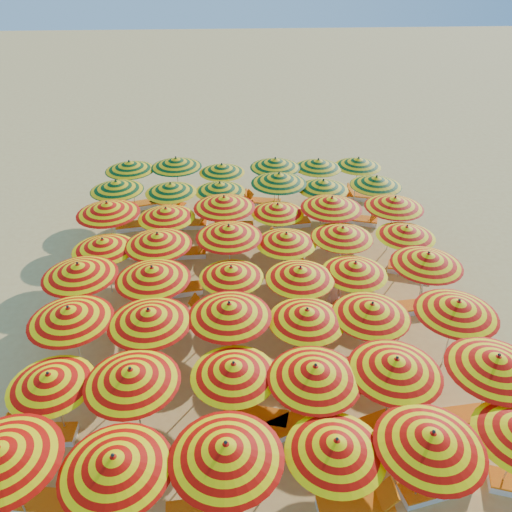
% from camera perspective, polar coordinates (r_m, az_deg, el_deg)
% --- Properties ---
extents(ground, '(120.00, 120.00, 0.00)m').
position_cam_1_polar(ground, '(17.72, 0.09, -5.22)').
color(ground, '#DAB260').
rests_on(ground, ground).
extents(umbrella_0, '(2.70, 2.70, 2.55)m').
position_cam_1_polar(umbrella_0, '(11.85, -27.24, -19.49)').
color(umbrella_0, silver).
rests_on(umbrella_0, ground).
extents(umbrella_1, '(2.90, 2.90, 2.44)m').
position_cam_1_polar(umbrella_1, '(11.05, -15.86, -21.81)').
color(umbrella_1, silver).
rests_on(umbrella_1, ground).
extents(umbrella_2, '(2.99, 2.99, 2.53)m').
position_cam_1_polar(umbrella_2, '(10.77, -3.43, -21.32)').
color(umbrella_2, silver).
rests_on(umbrella_2, ground).
extents(umbrella_3, '(2.82, 2.82, 2.29)m').
position_cam_1_polar(umbrella_3, '(11.20, 9.14, -20.68)').
color(umbrella_3, silver).
rests_on(umbrella_3, ground).
extents(umbrella_4, '(2.66, 2.66, 2.48)m').
position_cam_1_polar(umbrella_4, '(11.55, 19.42, -19.19)').
color(umbrella_4, silver).
rests_on(umbrella_4, ground).
extents(umbrella_6, '(2.27, 2.27, 2.23)m').
position_cam_1_polar(umbrella_6, '(13.28, -22.51, -12.93)').
color(umbrella_6, silver).
rests_on(umbrella_6, ground).
extents(umbrella_7, '(2.89, 2.89, 2.46)m').
position_cam_1_polar(umbrella_7, '(12.49, -14.07, -13.13)').
color(umbrella_7, silver).
rests_on(umbrella_7, ground).
extents(umbrella_8, '(2.66, 2.66, 2.29)m').
position_cam_1_polar(umbrella_8, '(12.49, -2.56, -12.83)').
color(umbrella_8, silver).
rests_on(umbrella_8, ground).
extents(umbrella_9, '(2.91, 2.91, 2.44)m').
position_cam_1_polar(umbrella_9, '(12.31, 6.76, -13.07)').
color(umbrella_9, silver).
rests_on(umbrella_9, ground).
extents(umbrella_10, '(2.74, 2.74, 2.47)m').
position_cam_1_polar(umbrella_10, '(12.80, 15.68, -11.93)').
color(umbrella_10, silver).
rests_on(umbrella_10, ground).
extents(umbrella_11, '(2.81, 2.81, 2.52)m').
position_cam_1_polar(umbrella_11, '(13.66, 25.79, -10.92)').
color(umbrella_11, silver).
rests_on(umbrella_11, ground).
extents(umbrella_12, '(3.05, 3.05, 2.49)m').
position_cam_1_polar(umbrella_12, '(14.66, -20.55, -6.24)').
color(umbrella_12, silver).
rests_on(umbrella_12, ground).
extents(umbrella_13, '(3.07, 3.07, 2.48)m').
position_cam_1_polar(umbrella_13, '(13.99, -12.13, -6.75)').
color(umbrella_13, silver).
rests_on(umbrella_13, ground).
extents(umbrella_14, '(2.68, 2.68, 2.51)m').
position_cam_1_polar(umbrella_14, '(13.89, -3.07, -6.15)').
color(umbrella_14, silver).
rests_on(umbrella_14, ground).
extents(umbrella_15, '(2.48, 2.48, 2.31)m').
position_cam_1_polar(umbrella_15, '(14.04, 5.83, -6.74)').
color(umbrella_15, silver).
rests_on(umbrella_15, ground).
extents(umbrella_16, '(2.91, 2.91, 2.37)m').
position_cam_1_polar(umbrella_16, '(14.44, 13.07, -5.99)').
color(umbrella_16, silver).
rests_on(umbrella_16, ground).
extents(umbrella_17, '(2.51, 2.51, 2.48)m').
position_cam_1_polar(umbrella_17, '(15.08, 22.05, -5.46)').
color(umbrella_17, silver).
rests_on(umbrella_17, ground).
extents(umbrella_18, '(2.67, 2.67, 2.49)m').
position_cam_1_polar(umbrella_18, '(16.40, -19.59, -1.51)').
color(umbrella_18, silver).
rests_on(umbrella_18, ground).
extents(umbrella_19, '(2.47, 2.47, 2.48)m').
position_cam_1_polar(umbrella_19, '(15.64, -11.76, -1.95)').
color(umbrella_19, silver).
rests_on(umbrella_19, ground).
extents(umbrella_20, '(2.69, 2.69, 2.19)m').
position_cam_1_polar(umbrella_20, '(15.84, -2.84, -1.83)').
color(umbrella_20, silver).
rests_on(umbrella_20, ground).
extents(umbrella_21, '(2.36, 2.36, 2.33)m').
position_cam_1_polar(umbrella_21, '(15.61, 5.07, -1.98)').
color(umbrella_21, silver).
rests_on(umbrella_21, ground).
extents(umbrella_22, '(2.68, 2.68, 2.25)m').
position_cam_1_polar(umbrella_22, '(16.22, 11.25, -1.35)').
color(umbrella_22, silver).
rests_on(umbrella_22, ground).
extents(umbrella_23, '(2.92, 2.92, 2.46)m').
position_cam_1_polar(umbrella_23, '(16.94, 19.02, -0.33)').
color(umbrella_23, silver).
rests_on(umbrella_23, ground).
extents(umbrella_24, '(2.61, 2.61, 2.31)m').
position_cam_1_polar(umbrella_24, '(17.81, -17.07, 1.29)').
color(umbrella_24, silver).
rests_on(umbrella_24, ground).
extents(umbrella_25, '(2.65, 2.65, 2.46)m').
position_cam_1_polar(umbrella_25, '(17.38, -11.17, 1.89)').
color(umbrella_25, silver).
rests_on(umbrella_25, ground).
extents(umbrella_26, '(2.77, 2.77, 2.50)m').
position_cam_1_polar(umbrella_26, '(17.47, -3.12, 2.83)').
color(umbrella_26, silver).
rests_on(umbrella_26, ground).
extents(umbrella_27, '(2.52, 2.52, 2.27)m').
position_cam_1_polar(umbrella_27, '(17.47, 3.48, 2.03)').
color(umbrella_27, silver).
rests_on(umbrella_27, ground).
extents(umbrella_28, '(2.92, 2.92, 2.35)m').
position_cam_1_polar(umbrella_28, '(17.91, 9.86, 2.67)').
color(umbrella_28, silver).
rests_on(umbrella_28, ground).
extents(umbrella_29, '(2.24, 2.24, 2.25)m').
position_cam_1_polar(umbrella_29, '(18.68, 16.80, 2.71)').
color(umbrella_29, silver).
rests_on(umbrella_29, ground).
extents(umbrella_30, '(3.16, 3.16, 2.54)m').
position_cam_1_polar(umbrella_30, '(19.72, -16.62, 5.27)').
color(umbrella_30, silver).
rests_on(umbrella_30, ground).
extents(umbrella_31, '(2.75, 2.75, 2.31)m').
position_cam_1_polar(umbrella_31, '(19.28, -10.24, 4.85)').
color(umbrella_31, silver).
rests_on(umbrella_31, ground).
extents(umbrella_32, '(2.99, 2.99, 2.54)m').
position_cam_1_polar(umbrella_32, '(19.39, -3.66, 6.18)').
color(umbrella_32, silver).
rests_on(umbrella_32, ground).
extents(umbrella_33, '(2.37, 2.37, 2.20)m').
position_cam_1_polar(umbrella_33, '(19.52, 2.49, 5.43)').
color(umbrella_33, silver).
rests_on(umbrella_33, ground).
extents(umbrella_34, '(2.59, 2.59, 2.54)m').
position_cam_1_polar(umbrella_34, '(19.52, 8.65, 6.03)').
color(umbrella_34, silver).
rests_on(umbrella_34, ground).
extents(umbrella_35, '(3.02, 3.02, 2.45)m').
position_cam_1_polar(umbrella_35, '(20.25, 15.56, 5.93)').
color(umbrella_35, silver).
rests_on(umbrella_35, ground).
extents(umbrella_36, '(2.88, 2.88, 2.37)m').
position_cam_1_polar(umbrella_36, '(21.85, -15.67, 7.75)').
color(umbrella_36, silver).
rests_on(umbrella_36, ground).
extents(umbrella_37, '(2.65, 2.65, 2.29)m').
position_cam_1_polar(umbrella_37, '(21.31, -9.73, 7.68)').
color(umbrella_37, silver).
rests_on(umbrella_37, ground).
extents(umbrella_38, '(2.18, 2.18, 2.26)m').
position_cam_1_polar(umbrella_38, '(21.21, -4.15, 7.87)').
color(umbrella_38, silver).
rests_on(umbrella_38, ground).
extents(umbrella_39, '(2.78, 2.78, 2.52)m').
position_cam_1_polar(umbrella_39, '(21.41, 2.64, 8.86)').
color(umbrella_39, silver).
rests_on(umbrella_39, ground).
extents(umbrella_40, '(2.68, 2.68, 2.29)m').
position_cam_1_polar(umbrella_40, '(21.49, 7.70, 8.08)').
color(umbrella_40, silver).
rests_on(umbrella_40, ground).
extents(umbrella_41, '(2.59, 2.59, 2.35)m').
position_cam_1_polar(umbrella_41, '(22.11, 13.58, 8.32)').
color(umbrella_41, silver).
rests_on(umbrella_41, ground).
extents(umbrella_42, '(2.92, 2.92, 2.38)m').
position_cam_1_polar(umbrella_42, '(23.67, -14.26, 9.96)').
color(umbrella_42, silver).
rests_on(umbrella_42, ground).
extents(umbrella_43, '(2.82, 2.82, 2.46)m').
position_cam_1_polar(umbrella_43, '(23.42, -9.12, 10.52)').
color(umbrella_43, silver).
rests_on(umbrella_43, ground).
extents(umbrella_44, '(2.16, 2.16, 2.22)m').
position_cam_1_polar(umbrella_44, '(23.11, -3.93, 9.96)').
color(umbrella_44, silver).
rests_on(umbrella_44, ground).
extents(umbrella_45, '(2.97, 2.97, 2.45)m').
position_cam_1_polar(umbrella_45, '(23.13, 2.21, 10.58)').
color(umbrella_45, silver).
rests_on(umbrella_45, ground).
extents(umbrella_46, '(2.21, 2.21, 2.32)m').
position_cam_1_polar(umbrella_46, '(23.49, 7.13, 10.43)').
color(umbrella_46, silver).
rests_on(umbrella_46, ground).
extents(umbrella_47, '(2.70, 2.70, 2.30)m').
position_cam_1_polar(umbrella_47, '(24.02, 11.61, 10.46)').
color(umbrella_47, silver).
rests_on(umbrella_47, ground).
extents(lounger_0, '(1.80, 0.84, 0.69)m').
position_cam_1_polar(lounger_0, '(13.36, -21.90, -24.70)').
color(lounger_0, white).
rests_on(lounger_0, ground).
extents(lounger_1, '(1.77, 0.71, 0.69)m').
position_cam_1_polar(lounger_1, '(12.51, -5.66, -27.04)').
color(lounger_1, white).
rests_on(lounger_1, ground).
extents(lounger_2, '(1.77, 0.70, 0.69)m').
position_cam_1_polar(lounger_2, '(12.74, 11.48, -26.15)').
color(lounger_2, white).
rests_on(lounger_2, ground).
extents(lounger_3, '(1.81, 0.92, 0.69)m').
position_cam_1_polar(lounger_3, '(13.45, 19.96, -23.50)').
color(lounger_3, white).
rests_on(lounger_3, ground).
extents(lounger_5, '(1.75, 0.63, 0.69)m').
position_cam_1_polar(lounger_5, '(14.68, -23.42, -18.19)').
color(lounger_5, white).
rests_on(lounger_5, ground).
extents(lounger_6, '(1.82, 1.00, 0.69)m').
position_cam_1_polar(lounger_6, '(13.94, -0.21, -17.84)').
color(lounger_6, white).
rests_on(lounger_6, ground).
extents(lounger_7, '(1.82, 1.24, 0.69)m').
position_cam_1_polar(lounger_7, '(13.78, 3.58, -18.79)').
color(lounger_7, white).
rests_on(lounger_7, ground).
extents(lounger_8, '(1.83, 1.11, 0.69)m').
position_cam_1_polar(lounger_8, '(13.98, 12.24, -18.76)').
color(lounger_8, white).
rests_on(lounger_8, ground).
extents(lounger_9, '(1.78, 0.74, 0.69)m').
position_cam_1_polar(lounger_9, '(14.86, 21.59, -16.82)').
color(lounger_9, white).
rests_on(lounger_9, ground).
extents(lounger_10, '(1.75, 0.63, 0.69)m').
position_cam_1_polar(lounger_10, '(15.27, 7.42, -12.44)').
color(lounger_10, white).
rests_on(lounger_10, ground).
extents(lounger_11, '(1.78, 0.74, 0.69)m').
position_cam_1_polar(lounger_11, '(17.75, -19.92, -6.91)').
color(lounger_11, white).
rests_on(lounger_11, ground).
extents(lounger_12, '(1.83, 1.10, 0.69)m').
position_cam_1_polar(lounger_12, '(17.01, -4.71, -6.60)').
color(lounger_12, white).
rests_on(lounger_12, ground).
extents(lounger_13, '(1.79, 0.79, 0.69)m').
position_cam_1_polar(lounger_13, '(16.82, 6.81, -7.28)').
color(lounger_13, white).
rests_on(lounger_13, ground).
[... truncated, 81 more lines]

